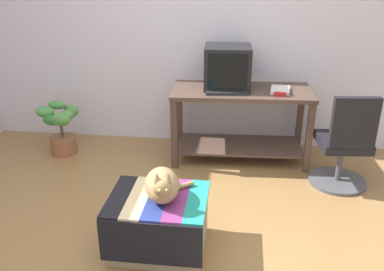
# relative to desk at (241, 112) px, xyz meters

# --- Properties ---
(ground_plane) EXTENTS (14.00, 14.00, 0.00)m
(ground_plane) POSITION_rel_desk_xyz_m (-0.47, -1.60, -0.50)
(ground_plane) COLOR olive
(back_wall) EXTENTS (8.00, 0.10, 2.60)m
(back_wall) POSITION_rel_desk_xyz_m (-0.47, 0.45, 0.80)
(back_wall) COLOR silver
(back_wall) RESTS_ON ground_plane
(desk) EXTENTS (1.39, 0.67, 0.74)m
(desk) POSITION_rel_desk_xyz_m (0.00, 0.00, 0.00)
(desk) COLOR #4C382D
(desk) RESTS_ON ground_plane
(tv_monitor) EXTENTS (0.46, 0.42, 0.41)m
(tv_monitor) POSITION_rel_desk_xyz_m (-0.15, 0.05, 0.44)
(tv_monitor) COLOR black
(tv_monitor) RESTS_ON desk
(keyboard) EXTENTS (0.41, 0.19, 0.02)m
(keyboard) POSITION_rel_desk_xyz_m (-0.14, -0.14, 0.25)
(keyboard) COLOR black
(keyboard) RESTS_ON desk
(book) EXTENTS (0.20, 0.26, 0.03)m
(book) POSITION_rel_desk_xyz_m (0.37, -0.03, 0.25)
(book) COLOR white
(book) RESTS_ON desk
(ottoman_with_blanket) EXTENTS (0.68, 0.57, 0.41)m
(ottoman_with_blanket) POSITION_rel_desk_xyz_m (-0.54, -1.53, -0.30)
(ottoman_with_blanket) COLOR tan
(ottoman_with_blanket) RESTS_ON ground_plane
(cat) EXTENTS (0.35, 0.41, 0.27)m
(cat) POSITION_rel_desk_xyz_m (-0.50, -1.55, 0.02)
(cat) COLOR #9E7A4C
(cat) RESTS_ON ottoman_with_blanket
(potted_plant) EXTENTS (0.40, 0.35, 0.56)m
(potted_plant) POSITION_rel_desk_xyz_m (-1.85, -0.11, -0.22)
(potted_plant) COLOR brown
(potted_plant) RESTS_ON ground_plane
(office_chair) EXTENTS (0.52, 0.52, 0.89)m
(office_chair) POSITION_rel_desk_xyz_m (0.92, -0.47, -0.12)
(office_chair) COLOR #4C4C51
(office_chair) RESTS_ON ground_plane
(stapler) EXTENTS (0.11, 0.04, 0.04)m
(stapler) POSITION_rel_desk_xyz_m (0.36, -0.17, 0.26)
(stapler) COLOR #A31E1E
(stapler) RESTS_ON desk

